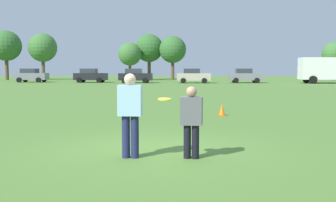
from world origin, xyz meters
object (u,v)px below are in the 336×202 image
(parked_car_near_left, at_px, (31,75))
(parked_car_mid_left, at_px, (90,75))
(parked_car_near_right, at_px, (245,76))
(box_truck, at_px, (333,69))
(parked_car_center, at_px, (135,76))
(player_thrower, at_px, (130,111))
(player_defender, at_px, (191,118))
(parked_car_mid_right, at_px, (193,76))
(frisbee, at_px, (165,99))
(traffic_cone, at_px, (222,110))

(parked_car_near_left, relative_size, parked_car_mid_left, 1.00)
(parked_car_near_right, height_order, box_truck, box_truck)
(parked_car_mid_left, distance_m, parked_car_center, 6.19)
(player_thrower, distance_m, parked_car_near_left, 47.84)
(parked_car_mid_left, xyz_separation_m, parked_car_near_right, (20.06, 0.54, 0.00))
(player_thrower, relative_size, player_defender, 1.18)
(parked_car_near_left, xyz_separation_m, parked_car_center, (14.23, -0.96, 0.00))
(player_defender, relative_size, parked_car_mid_right, 0.35)
(parked_car_near_left, bearing_deg, frisbee, -62.31)
(player_defender, relative_size, parked_car_mid_left, 0.35)
(player_defender, bearing_deg, parked_car_center, 101.83)
(traffic_cone, relative_size, parked_car_near_left, 0.11)
(parked_car_near_left, relative_size, parked_car_mid_right, 1.00)
(parked_car_near_right, bearing_deg, parked_car_mid_left, -178.47)
(traffic_cone, bearing_deg, parked_car_mid_left, 114.19)
(player_thrower, distance_m, parked_car_mid_right, 41.89)
(parked_car_near_left, xyz_separation_m, parked_car_mid_left, (8.10, -0.07, 0.00))
(box_truck, bearing_deg, player_thrower, -111.98)
(parked_car_center, relative_size, parked_car_near_right, 1.00)
(parked_car_near_left, distance_m, parked_car_mid_right, 21.62)
(parked_car_mid_left, distance_m, parked_car_mid_right, 13.52)
(parked_car_near_left, bearing_deg, player_defender, -61.68)
(player_defender, distance_m, parked_car_near_left, 48.37)
(player_thrower, height_order, frisbee, player_thrower)
(player_thrower, relative_size, parked_car_center, 0.41)
(parked_car_mid_right, bearing_deg, player_thrower, -89.90)
(parked_car_mid_right, bearing_deg, parked_car_near_right, 10.53)
(player_thrower, relative_size, parked_car_near_left, 0.41)
(player_thrower, distance_m, parked_car_near_right, 43.59)
(player_defender, height_order, parked_car_mid_left, parked_car_mid_left)
(traffic_cone, bearing_deg, player_thrower, -106.19)
(player_defender, relative_size, parked_car_near_right, 0.35)
(parked_car_near_left, distance_m, parked_car_mid_left, 8.10)
(traffic_cone, distance_m, parked_car_near_left, 42.49)
(parked_car_mid_left, bearing_deg, player_defender, -70.75)
(frisbee, bearing_deg, traffic_cone, 79.06)
(traffic_cone, relative_size, parked_car_near_right, 0.11)
(player_thrower, height_order, player_defender, player_thrower)
(player_defender, xyz_separation_m, frisbee, (-0.54, -0.12, 0.40))
(parked_car_center, bearing_deg, parked_car_mid_right, 1.59)
(parked_car_mid_right, bearing_deg, player_defender, -88.17)
(frisbee, height_order, parked_car_near_left, parked_car_near_left)
(box_truck, bearing_deg, parked_car_near_left, 179.75)
(parked_car_mid_left, bearing_deg, parked_car_near_right, 1.53)
(parked_car_mid_right, bearing_deg, box_truck, 1.96)
(parked_car_center, distance_m, parked_car_near_right, 14.01)
(parked_car_near_left, bearing_deg, box_truck, -0.25)
(frisbee, bearing_deg, parked_car_mid_right, 91.08)
(player_thrower, xyz_separation_m, parked_car_mid_left, (-13.58, 42.57, -0.06))
(player_defender, xyz_separation_m, traffic_cone, (0.92, 7.43, -0.60))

